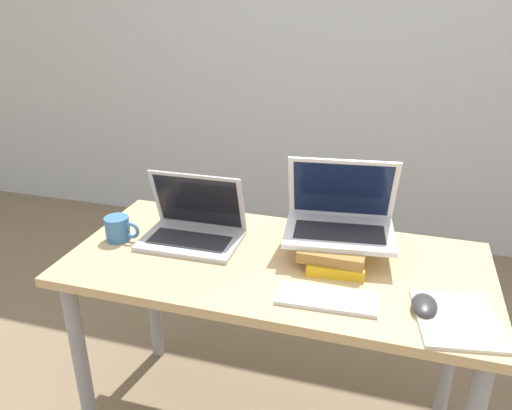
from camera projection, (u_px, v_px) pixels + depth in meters
wall_back at (353, 16)px, 2.78m from camera, size 8.00×0.05×2.70m
desk at (276, 285)px, 1.60m from camera, size 1.31×0.62×0.71m
laptop_left at (193, 227)px, 1.67m from camera, size 0.33×0.23×0.23m
book_stack at (337, 247)px, 1.57m from camera, size 0.21×0.29×0.07m
laptop_on_books at (340, 218)px, 1.58m from camera, size 0.37×0.29×0.24m
wireless_keyboard at (327, 298)px, 1.36m from camera, size 0.28×0.12×0.01m
mouse at (424, 305)px, 1.31m from camera, size 0.07×0.11×0.03m
notepad at (457, 320)px, 1.27m from camera, size 0.24×0.27×0.01m
mug at (118, 229)px, 1.68m from camera, size 0.12×0.08×0.08m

